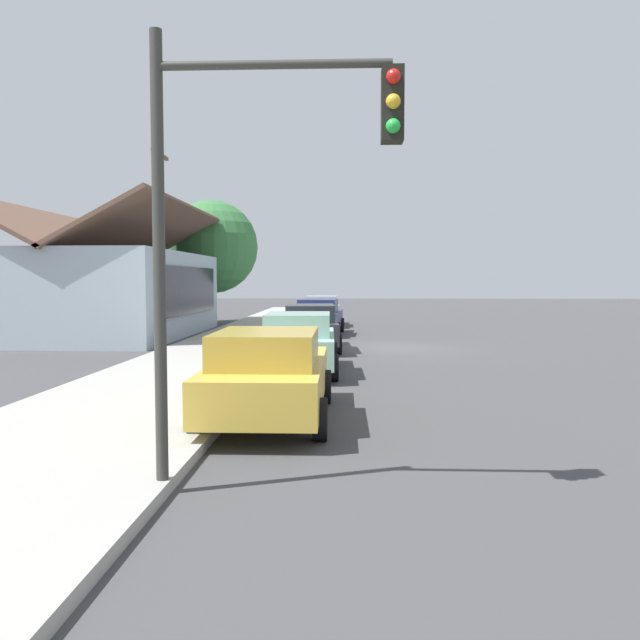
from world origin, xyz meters
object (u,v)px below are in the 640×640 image
car_charcoal (310,326)px  shade_tree (212,247)px  traffic_light_main (252,186)px  car_mustard (269,374)px  car_navy (319,316)px  fire_hydrant_red (287,324)px  car_seafoam (299,342)px  utility_pole_wooden (161,238)px  car_silver (322,310)px

car_charcoal → shade_tree: bearing=21.5°
traffic_light_main → car_mustard: bearing=4.5°
car_charcoal → car_navy: size_ratio=1.07×
fire_hydrant_red → car_seafoam: bearing=-173.0°
car_navy → utility_pole_wooden: 8.34m
car_navy → car_silver: bearing=4.1°
utility_pole_wooden → fire_hydrant_red: 7.54m
shade_tree → utility_pole_wooden: 13.07m
utility_pole_wooden → car_silver: bearing=-25.7°
fire_hydrant_red → utility_pole_wooden: bearing=143.4°
car_charcoal → fire_hydrant_red: car_charcoal is taller
car_silver → car_navy: bearing=-178.9°
car_mustard → car_silver: bearing=-0.4°
utility_pole_wooden → car_mustard: bearing=-156.0°
utility_pole_wooden → fire_hydrant_red: utility_pole_wooden is taller
traffic_light_main → car_navy: bearing=0.6°
fire_hydrant_red → car_mustard: bearing=-175.6°
car_mustard → car_navy: 17.52m
car_mustard → car_silver: same height
shade_tree → car_seafoam: bearing=-161.8°
car_seafoam → utility_pole_wooden: (6.34, 5.44, 3.11)m
shade_tree → fire_hydrant_red: shade_tree is taller
traffic_light_main → fire_hydrant_red: size_ratio=7.32×
shade_tree → car_mustard: bearing=-165.9°
car_seafoam → utility_pole_wooden: utility_pole_wooden is taller
car_charcoal → shade_tree: size_ratio=0.73×
traffic_light_main → utility_pole_wooden: 16.89m
car_charcoal → utility_pole_wooden: size_ratio=0.66×
car_mustard → car_seafoam: bearing=-1.3°
car_silver → traffic_light_main: (-26.97, -0.33, 2.67)m
car_mustard → fire_hydrant_red: 17.46m
car_seafoam → shade_tree: bearing=16.6°
car_charcoal → traffic_light_main: bearing=177.6°
utility_pole_wooden → car_charcoal: bearing=-97.5°
car_seafoam → car_charcoal: same height
car_seafoam → utility_pole_wooden: 8.92m
car_silver → utility_pole_wooden: bearing=154.2°
car_navy → shade_tree: size_ratio=0.68×
shade_tree → fire_hydrant_red: size_ratio=9.67×
car_navy → fire_hydrant_red: car_navy is taller
car_charcoal → car_navy: same height
car_navy → car_mustard: bearing=-177.3°
car_charcoal → utility_pole_wooden: 6.28m
car_silver → traffic_light_main: size_ratio=0.93×
car_navy → utility_pole_wooden: bearing=138.4°
shade_tree → utility_pole_wooden: size_ratio=0.92×
car_navy → fire_hydrant_red: bearing=97.5°
car_navy → traffic_light_main: size_ratio=0.90×
car_silver → car_mustard: bearing=-180.0°
car_seafoam → car_navy: 11.85m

